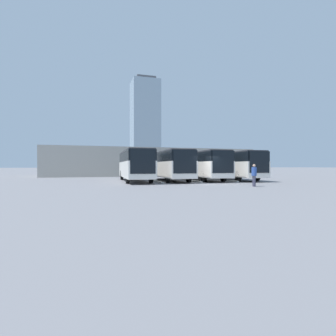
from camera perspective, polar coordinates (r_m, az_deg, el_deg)
ground_plane at (r=24.34m, az=8.36°, el=-3.37°), size 600.00×600.00×0.00m
bus_0 at (r=31.76m, az=13.60°, el=0.71°), size 2.93×11.56×3.18m
curb_divider_0 at (r=29.38m, az=12.04°, el=-2.59°), size 0.49×6.18×0.15m
bus_1 at (r=30.20m, az=7.15°, el=0.73°), size 2.93×11.56×3.18m
curb_divider_1 at (r=27.94m, az=4.96°, el=-2.73°), size 0.49×6.18×0.15m
bus_2 at (r=28.82m, az=0.23°, el=0.75°), size 2.93×11.56×3.18m
curb_divider_2 at (r=26.72m, az=-2.64°, el=-2.87°), size 0.49×6.18×0.15m
bus_3 at (r=27.87m, az=-7.25°, el=0.76°), size 2.93×11.56×3.18m
pedestrian at (r=21.60m, az=18.23°, el=-1.36°), size 0.50×0.50×1.75m
station_building at (r=46.65m, az=-3.91°, el=1.27°), size 34.52×14.25×4.58m
office_tower at (r=194.87m, az=-5.03°, el=9.48°), size 19.49×19.49×66.05m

